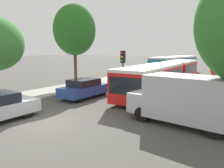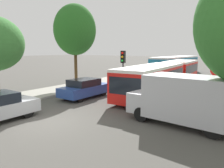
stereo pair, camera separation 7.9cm
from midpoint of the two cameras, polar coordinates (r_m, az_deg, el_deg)
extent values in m
plane|color=#4F4C47|center=(11.22, -16.35, -9.47)|extent=(200.00, 200.00, 0.00)
cube|color=#9E998E|center=(23.79, -2.31, 0.74)|extent=(3.20, 34.38, 0.14)
cube|color=red|center=(16.39, 10.61, 0.82)|extent=(2.85, 8.86, 1.89)
cube|color=black|center=(16.35, 10.65, 1.99)|extent=(2.85, 8.51, 0.83)
cube|color=silver|center=(16.28, 10.72, 4.42)|extent=(2.85, 8.86, 0.18)
cube|color=red|center=(24.27, 17.56, 3.17)|extent=(2.69, 6.11, 1.89)
cube|color=black|center=(24.24, 17.60, 3.97)|extent=(2.70, 5.87, 0.83)
cube|color=silver|center=(24.19, 17.67, 5.61)|extent=(2.69, 6.11, 0.18)
cylinder|color=black|center=(20.95, 15.30, 2.41)|extent=(1.79, 1.02, 1.74)
cube|color=black|center=(12.44, 3.56, -0.57)|extent=(2.07, 0.21, 1.01)
cylinder|color=black|center=(13.60, 10.23, -4.00)|extent=(0.33, 0.93, 0.92)
cylinder|color=black|center=(14.40, 2.89, -3.14)|extent=(0.33, 0.93, 0.92)
cylinder|color=black|center=(18.85, 16.37, -0.61)|extent=(0.33, 0.93, 0.92)
cylinder|color=black|center=(19.43, 10.75, -0.12)|extent=(0.33, 0.93, 0.92)
cylinder|color=black|center=(24.14, 19.74, 1.27)|extent=(0.33, 0.93, 0.92)
cylinder|color=black|center=(24.60, 15.25, 1.62)|extent=(0.33, 0.93, 0.92)
cube|color=teal|center=(32.73, 16.34, 4.79)|extent=(3.27, 11.74, 2.02)
cube|color=black|center=(32.71, 16.37, 5.42)|extent=(3.26, 11.16, 0.85)
cube|color=silver|center=(32.68, 16.43, 6.73)|extent=(3.27, 11.74, 0.20)
cylinder|color=black|center=(36.74, 16.95, 3.96)|extent=(0.36, 1.03, 1.01)
cylinder|color=black|center=(36.02, 20.16, 3.71)|extent=(0.36, 1.03, 1.01)
cylinder|color=black|center=(30.06, 11.89, 3.12)|extent=(0.36, 1.03, 1.01)
cylinder|color=black|center=(29.18, 15.70, 2.80)|extent=(0.36, 1.03, 1.01)
cylinder|color=black|center=(13.33, -24.41, -5.62)|extent=(0.22, 0.62, 0.62)
cylinder|color=black|center=(12.13, -20.98, -6.80)|extent=(0.22, 0.62, 0.62)
cube|color=#284799|center=(16.03, -6.93, -1.54)|extent=(1.77, 4.02, 0.65)
cube|color=black|center=(15.87, -7.20, 0.43)|extent=(1.59, 2.12, 0.49)
cylinder|color=black|center=(17.48, -5.80, -1.53)|extent=(0.22, 0.61, 0.61)
cylinder|color=black|center=(16.59, -2.12, -2.06)|extent=(0.22, 0.61, 0.61)
cylinder|color=black|center=(15.70, -11.98, -2.89)|extent=(0.22, 0.61, 0.61)
cylinder|color=black|center=(14.70, -8.23, -3.59)|extent=(0.22, 0.61, 0.61)
cube|color=navy|center=(20.47, 4.73, 0.86)|extent=(1.85, 4.21, 0.68)
cube|color=black|center=(20.31, 4.60, 2.49)|extent=(1.67, 2.22, 0.52)
cylinder|color=black|center=(22.02, 4.85, 0.70)|extent=(0.23, 0.64, 0.64)
cylinder|color=black|center=(21.31, 8.28, 0.36)|extent=(0.23, 0.64, 0.64)
cylinder|color=black|center=(19.80, 0.88, -0.20)|extent=(0.23, 0.64, 0.64)
cylinder|color=black|center=(19.00, 4.57, -0.62)|extent=(0.23, 0.64, 0.64)
cube|color=#B7BABF|center=(10.48, 20.29, -3.55)|extent=(4.26, 2.35, 2.00)
cube|color=#B7BABF|center=(11.62, 8.44, -4.27)|extent=(1.06, 1.97, 1.00)
cylinder|color=black|center=(10.84, 7.89, -7.84)|extent=(0.74, 0.30, 0.72)
cylinder|color=black|center=(12.26, 12.04, -5.98)|extent=(0.74, 0.30, 0.72)
cylinder|color=black|center=(9.63, 25.13, -10.82)|extent=(0.74, 0.30, 0.72)
cylinder|color=black|center=(11.20, 27.33, -8.24)|extent=(0.74, 0.30, 0.72)
cylinder|color=#56595E|center=(16.39, 3.02, 2.73)|extent=(0.12, 0.12, 3.40)
cube|color=black|center=(16.30, 3.06, 7.11)|extent=(0.34, 0.26, 0.90)
sphere|color=red|center=(16.16, 2.82, 8.08)|extent=(0.18, 0.18, 0.18)
sphere|color=#EAAD14|center=(16.17, 2.81, 7.09)|extent=(0.18, 0.18, 0.18)
sphere|color=green|center=(16.18, 2.80, 6.10)|extent=(0.18, 0.18, 0.18)
cylinder|color=#56595E|center=(12.33, 25.64, -2.58)|extent=(0.08, 0.08, 2.40)
cylinder|color=red|center=(12.16, 26.04, 3.29)|extent=(0.70, 0.03, 0.70)
cube|color=white|center=(12.14, 26.03, 3.29)|extent=(0.50, 0.04, 0.14)
ellipsoid|color=#33752D|center=(15.63, -26.26, 7.53)|extent=(2.22, 2.22, 1.88)
cylinder|color=#51381E|center=(20.27, -9.31, 4.02)|extent=(0.27, 0.27, 3.54)
ellipsoid|color=#286623|center=(20.27, -9.56, 13.79)|extent=(3.76, 3.76, 4.49)
ellipsoid|color=#286623|center=(19.83, -9.94, 11.94)|extent=(2.26, 2.26, 2.47)
camera|label=1|loc=(0.04, -89.84, 0.02)|focal=35.00mm
camera|label=2|loc=(0.04, 90.16, -0.02)|focal=35.00mm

